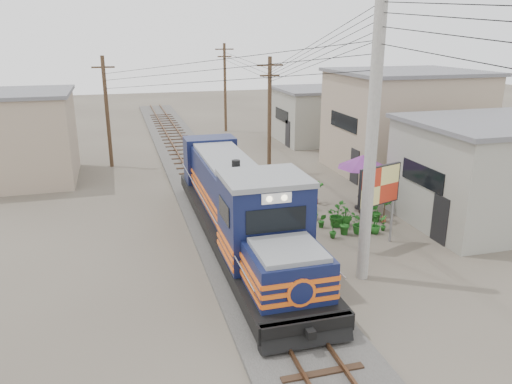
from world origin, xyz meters
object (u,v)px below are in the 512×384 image
object	(u,v)px
billboard	(379,188)
market_umbrella	(363,162)
vendor	(362,200)
locomotive	(240,207)

from	to	relation	value
billboard	market_umbrella	size ratio (longest dim) A/B	1.25
market_umbrella	vendor	bearing A→B (deg)	-114.07
vendor	locomotive	bearing A→B (deg)	-20.49
locomotive	billboard	size ratio (longest dim) A/B	4.46
vendor	billboard	bearing A→B (deg)	39.05
billboard	vendor	size ratio (longest dim) A/B	1.83
locomotive	market_umbrella	xyz separation A→B (m)	(6.80, 2.77, 0.73)
locomotive	vendor	distance (m)	6.43
locomotive	vendor	world-z (taller)	locomotive
locomotive	vendor	xyz separation A→B (m)	(6.22, 1.46, -0.73)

